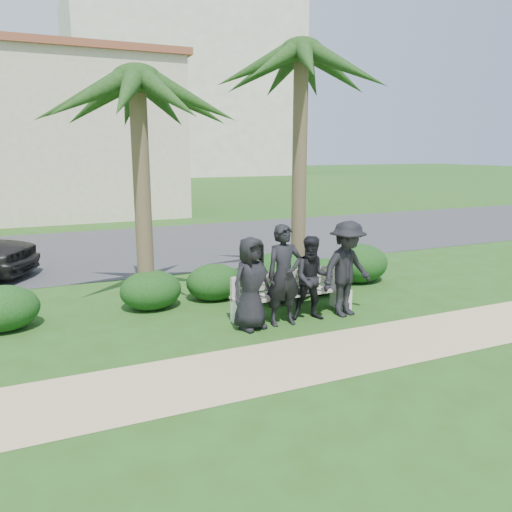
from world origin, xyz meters
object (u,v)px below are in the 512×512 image
object	(u,v)px
park_bench	(292,297)
man_d	(347,269)
man_b	(284,275)
palm_left	(137,82)
man_c	(313,278)
man_a	(251,283)
palm_right	(301,54)

from	to	relation	value
park_bench	man_d	xyz separation A→B (m)	(0.94, -0.37, 0.53)
park_bench	man_b	size ratio (longest dim) A/B	1.30
palm_left	man_c	bearing A→B (deg)	-36.73
park_bench	man_a	distance (m)	1.10
man_c	park_bench	bearing A→B (deg)	145.53
man_b	palm_right	distance (m)	4.92
man_b	man_d	size ratio (longest dim) A/B	1.01
palm_right	man_a	bearing A→B (deg)	-133.63
park_bench	palm_left	size ratio (longest dim) A/B	0.45
man_d	palm_left	xyz separation A→B (m)	(-3.31, 2.00, 3.35)
man_a	man_c	size ratio (longest dim) A/B	1.05
man_c	palm_right	world-z (taller)	palm_right
park_bench	man_d	distance (m)	1.14
park_bench	man_d	bearing A→B (deg)	-24.11
man_d	man_c	bearing A→B (deg)	163.70
man_b	palm_left	bearing A→B (deg)	138.84
man_a	man_d	xyz separation A→B (m)	(1.90, -0.06, 0.08)
palm_left	palm_right	bearing A→B (deg)	4.46
man_a	park_bench	bearing A→B (deg)	1.95
man_a	man_d	bearing A→B (deg)	-17.73
man_a	palm_right	world-z (taller)	palm_right
man_a	man_b	size ratio (longest dim) A/B	0.90
park_bench	man_a	size ratio (longest dim) A/B	1.44
man_c	man_d	bearing A→B (deg)	14.28
man_a	man_c	bearing A→B (deg)	-16.48
palm_left	palm_right	xyz separation A→B (m)	(3.51, 0.27, 0.76)
man_a	man_c	distance (m)	1.21
man_c	man_d	world-z (taller)	man_d
man_a	palm_left	distance (m)	4.19
park_bench	man_d	size ratio (longest dim) A/B	1.31
palm_left	park_bench	bearing A→B (deg)	-34.52
man_d	palm_left	bearing A→B (deg)	136.48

